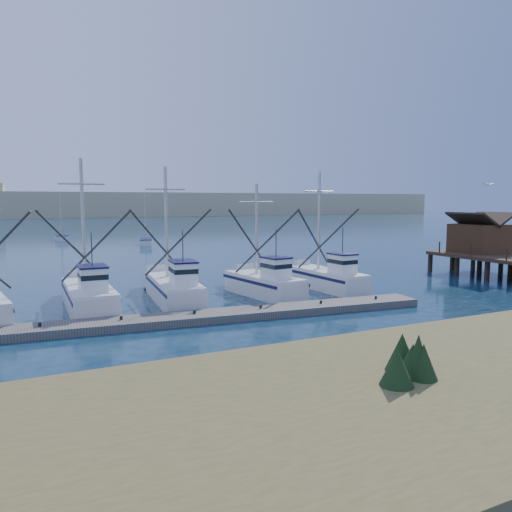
{
  "coord_description": "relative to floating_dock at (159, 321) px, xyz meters",
  "views": [
    {
      "loc": [
        -17.13,
        -20.28,
        6.79
      ],
      "look_at": [
        -3.38,
        8.0,
        3.27
      ],
      "focal_mm": 35.0,
      "sensor_mm": 36.0,
      "label": 1
    }
  ],
  "objects": [
    {
      "name": "ground",
      "position": [
        10.21,
        -6.13,
        -0.22
      ],
      "size": [
        500.0,
        500.0,
        0.0
      ],
      "primitive_type": "plane",
      "color": "#0B1F32",
      "rests_on": "ground"
    },
    {
      "name": "sailboat_near",
      "position": [
        11.29,
        49.6,
        0.27
      ],
      "size": [
        3.3,
        6.61,
        8.1
      ],
      "rotation": [
        0.0,
        0.0,
        -0.26
      ],
      "color": "silver",
      "rests_on": "ground"
    },
    {
      "name": "floating_dock",
      "position": [
        0.0,
        0.0,
        0.0
      ],
      "size": [
        32.92,
        5.15,
        0.44
      ],
      "primitive_type": "cube",
      "rotation": [
        0.0,
        0.0,
        -0.09
      ],
      "color": "#65605B",
      "rests_on": "ground"
    },
    {
      "name": "shore_bank",
      "position": [
        2.21,
        -16.13,
        0.58
      ],
      "size": [
        40.0,
        10.0,
        1.6
      ],
      "primitive_type": "cube",
      "color": "#4C422D",
      "rests_on": "ground"
    },
    {
      "name": "trawler_fleet",
      "position": [
        0.31,
        5.0,
        0.72
      ],
      "size": [
        31.18,
        8.78,
        9.41
      ],
      "color": "silver",
      "rests_on": "ground"
    },
    {
      "name": "sailboat_far",
      "position": [
        0.29,
        63.82,
        0.28
      ],
      "size": [
        1.8,
        5.63,
        8.1
      ],
      "rotation": [
        0.0,
        0.0,
        -0.01
      ],
      "color": "silver",
      "rests_on": "ground"
    },
    {
      "name": "flying_gull",
      "position": [
        27.06,
        1.42,
        7.83
      ],
      "size": [
        1.23,
        0.23,
        0.23
      ],
      "color": "white",
      "rests_on": "ground"
    },
    {
      "name": "dune_ridge",
      "position": [
        10.21,
        203.87,
        4.78
      ],
      "size": [
        360.0,
        60.0,
        10.0
      ],
      "primitive_type": "cube",
      "color": "tan",
      "rests_on": "ground"
    }
  ]
}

